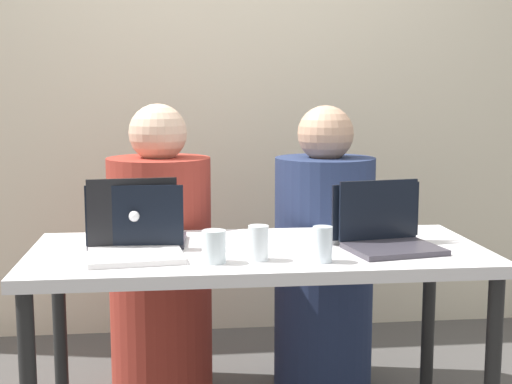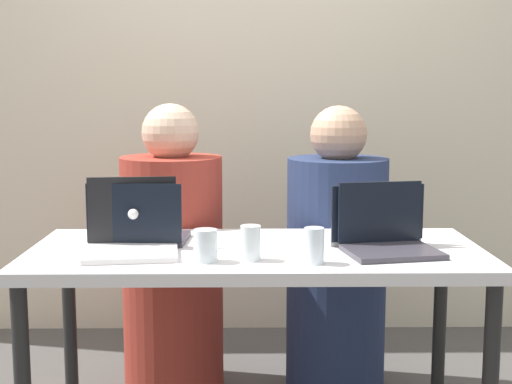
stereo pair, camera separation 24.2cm
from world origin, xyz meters
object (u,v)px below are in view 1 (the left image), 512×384
object	(u,v)px
water_glass_left	(214,249)
water_glass_right	(322,247)
person_on_left	(161,267)
laptop_front_left	(134,239)
laptop_back_right	(366,226)
laptop_back_left	(137,232)
water_glass_center	(258,245)
person_on_right	(324,263)
laptop_front_right	(388,235)

from	to	relation	value
water_glass_left	water_glass_right	world-z (taller)	water_glass_right
person_on_left	laptop_front_left	world-z (taller)	person_on_left
laptop_back_right	person_on_left	bearing A→B (deg)	-41.22
laptop_back_left	water_glass_center	distance (m)	0.46
laptop_back_left	water_glass_left	distance (m)	0.36
laptop_front_left	water_glass_right	distance (m)	0.60
laptop_front_left	water_glass_left	distance (m)	0.28
water_glass_left	water_glass_right	xyz separation A→B (m)	(0.33, -0.03, 0.00)
person_on_right	water_glass_left	xyz separation A→B (m)	(-0.50, -0.72, 0.24)
water_glass_left	water_glass_center	world-z (taller)	water_glass_center
laptop_back_left	laptop_back_right	xyz separation A→B (m)	(0.80, 0.03, -0.00)
water_glass_right	water_glass_center	size ratio (longest dim) A/B	1.01
water_glass_right	person_on_left	bearing A→B (deg)	124.33
laptop_front_left	water_glass_center	world-z (taller)	laptop_front_left
person_on_left	laptop_front_right	bearing A→B (deg)	147.03
person_on_right	laptop_back_right	distance (m)	0.49
laptop_back_left	laptop_front_right	distance (m)	0.84
person_on_left	person_on_right	size ratio (longest dim) A/B	1.01
water_glass_center	water_glass_left	bearing A→B (deg)	-172.87
person_on_right	laptop_back_right	size ratio (longest dim) A/B	3.27
water_glass_right	water_glass_left	bearing A→B (deg)	175.36
person_on_left	laptop_back_left	size ratio (longest dim) A/B	3.59
person_on_right	water_glass_left	size ratio (longest dim) A/B	11.71
person_on_left	laptop_front_right	world-z (taller)	person_on_left
person_on_right	water_glass_center	xyz separation A→B (m)	(-0.36, -0.70, 0.24)
person_on_left	water_glass_left	bearing A→B (deg)	108.98
laptop_back_right	water_glass_center	distance (m)	0.50
person_on_right	laptop_back_left	xyz separation A→B (m)	(-0.74, -0.46, 0.24)
laptop_back_left	water_glass_left	bearing A→B (deg)	135.64
water_glass_left	laptop_front_left	bearing A→B (deg)	152.90
laptop_back_right	laptop_front_right	world-z (taller)	laptop_front_right
person_on_right	water_glass_right	xyz separation A→B (m)	(-0.16, -0.75, 0.24)
laptop_back_left	water_glass_right	size ratio (longest dim) A/B	2.99
person_on_right	laptop_back_left	bearing A→B (deg)	26.29
laptop_front_left	laptop_back_left	distance (m)	0.14
person_on_right	water_glass_right	distance (m)	0.80
person_on_right	water_glass_center	size ratio (longest dim) A/B	10.81
laptop_front_left	water_glass_center	bearing A→B (deg)	-22.19
laptop_back_left	water_glass_left	xyz separation A→B (m)	(0.24, -0.27, -0.00)
water_glass_center	person_on_left	bearing A→B (deg)	114.33
laptop_back_left	water_glass_left	world-z (taller)	laptop_back_left
water_glass_left	water_glass_right	distance (m)	0.33
laptop_back_left	water_glass_center	size ratio (longest dim) A/B	3.03
laptop_back_right	water_glass_right	world-z (taller)	laptop_back_right
water_glass_left	water_glass_center	bearing A→B (deg)	7.13
laptop_front_left	laptop_front_right	world-z (taller)	laptop_front_left
laptop_back_right	water_glass_center	xyz separation A→B (m)	(-0.42, -0.28, 0.00)
person_on_left	water_glass_left	distance (m)	0.78
person_on_left	water_glass_right	bearing A→B (deg)	129.33
laptop_back_left	laptop_back_right	bearing A→B (deg)	-174.97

